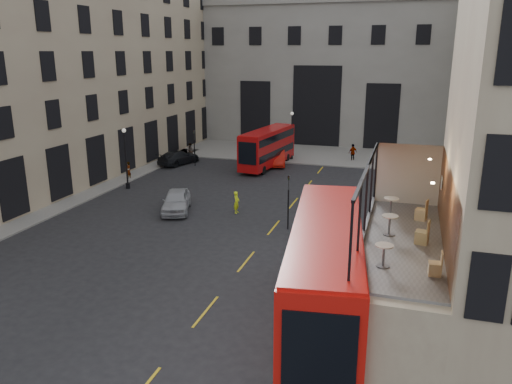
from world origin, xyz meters
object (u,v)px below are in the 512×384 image
(traffic_light_far, at_px, (194,143))
(cyclist, at_px, (237,202))
(street_lamp_a, at_px, (126,162))
(car_a, at_px, (176,201))
(cafe_table_mid, at_px, (390,222))
(pedestrian_a, at_px, (190,151))
(bicycle, at_px, (312,195))
(bus_near, at_px, (325,272))
(bus_far, at_px, (268,146))
(pedestrian_b, at_px, (282,147))
(car_b, at_px, (277,158))
(car_c, at_px, (179,157))
(cafe_table_near, at_px, (384,252))
(pedestrian_e, at_px, (128,171))
(street_lamp_b, at_px, (292,139))
(pedestrian_c, at_px, (353,153))
(traffic_light_near, at_px, (288,195))
(pedestrian_d, at_px, (405,164))
(cafe_chair_b, at_px, (422,236))
(cafe_chair_c, at_px, (422,236))
(cafe_chair_d, at_px, (421,214))
(cafe_table_far, at_px, (391,204))
(cafe_chair_a, at_px, (435,268))

(traffic_light_far, xyz_separation_m, cyclist, (9.47, -13.66, -1.60))
(street_lamp_a, distance_m, car_a, 8.54)
(cafe_table_mid, bearing_deg, traffic_light_far, 127.13)
(pedestrian_a, bearing_deg, bicycle, -17.12)
(bus_near, relative_size, bus_far, 1.25)
(pedestrian_b, bearing_deg, traffic_light_far, 165.56)
(car_a, bearing_deg, bicycle, 12.57)
(car_b, distance_m, cafe_table_mid, 33.53)
(car_c, bearing_deg, traffic_light_far, -169.00)
(bus_far, distance_m, cafe_table_near, 35.57)
(car_b, distance_m, bicycle, 13.32)
(car_b, height_order, pedestrian_e, pedestrian_e)
(street_lamp_b, relative_size, pedestrian_c, 2.81)
(pedestrian_b, relative_size, pedestrian_e, 1.14)
(bus_near, distance_m, cyclist, 16.99)
(traffic_light_near, height_order, street_lamp_b, street_lamp_b)
(car_a, xyz_separation_m, cafe_table_near, (15.92, -16.24, 4.30))
(pedestrian_d, bearing_deg, car_a, 107.93)
(bus_near, bearing_deg, bicycle, 102.50)
(cafe_chair_b, xyz_separation_m, cafe_chair_c, (-0.00, 0.05, -0.01))
(car_a, bearing_deg, cafe_table_mid, -58.80)
(street_lamp_b, height_order, pedestrian_e, street_lamp_b)
(cafe_table_near, xyz_separation_m, cafe_chair_d, (1.28, 5.51, -0.24))
(car_c, distance_m, bicycle, 18.61)
(car_b, bearing_deg, cafe_chair_c, -81.18)
(street_lamp_a, relative_size, car_b, 1.10)
(street_lamp_a, xyz_separation_m, pedestrian_d, (23.20, 13.63, -1.54))
(cyclist, height_order, pedestrian_d, pedestrian_d)
(car_b, bearing_deg, car_c, 179.92)
(car_c, height_order, pedestrian_d, pedestrian_d)
(cafe_table_far, xyz_separation_m, cafe_chair_b, (1.32, -3.09, -0.26))
(cafe_table_near, bearing_deg, cafe_chair_a, -6.87)
(cyclist, relative_size, pedestrian_e, 0.97)
(bus_near, bearing_deg, traffic_light_near, 110.69)
(pedestrian_a, xyz_separation_m, cafe_chair_d, (24.07, -28.34, 3.98))
(pedestrian_a, bearing_deg, cafe_chair_a, -35.27)
(cyclist, relative_size, pedestrian_d, 0.97)
(cafe_table_far, relative_size, cafe_chair_b, 0.88)
(bus_near, xyz_separation_m, pedestrian_a, (-20.37, 30.90, -1.85))
(traffic_light_far, height_order, bicycle, traffic_light_far)
(street_lamp_a, relative_size, cyclist, 3.21)
(cafe_table_near, distance_m, cafe_chair_d, 5.66)
(cyclist, height_order, cafe_chair_c, cafe_chair_c)
(cafe_chair_c, distance_m, cafe_chair_d, 2.86)
(bicycle, distance_m, pedestrian_a, 19.99)
(pedestrian_d, bearing_deg, cafe_chair_c, 151.32)
(pedestrian_d, bearing_deg, cafe_chair_a, 151.81)
(car_a, bearing_deg, cyclist, -7.26)
(pedestrian_c, bearing_deg, cafe_chair_b, 56.14)
(cafe_table_mid, bearing_deg, car_c, 129.45)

